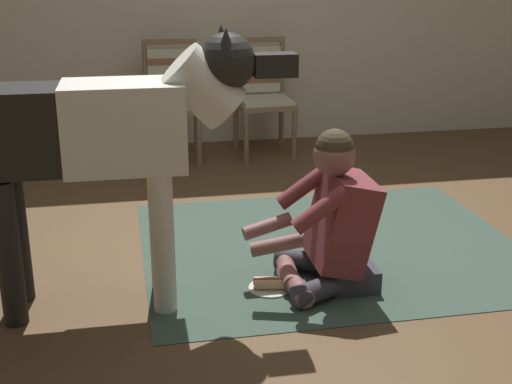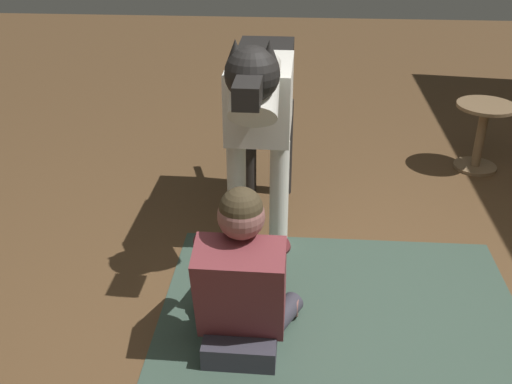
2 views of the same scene
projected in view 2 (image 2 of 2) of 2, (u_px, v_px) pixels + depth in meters
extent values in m
plane|color=brown|center=(330.00, 350.00, 2.81)|extent=(15.20, 15.20, 0.00)
cube|color=#394D41|center=(345.00, 368.00, 2.70)|extent=(2.21, 1.86, 0.01)
cube|color=#36343F|center=(240.00, 345.00, 2.75)|extent=(0.25, 0.34, 0.12)
cylinder|color=#36343F|center=(213.00, 320.00, 2.90)|extent=(0.41, 0.26, 0.11)
cylinder|color=#885651|center=(231.00, 302.00, 3.03)|extent=(0.12, 0.36, 0.09)
cylinder|color=#36343F|center=(275.00, 323.00, 2.88)|extent=(0.41, 0.27, 0.11)
cylinder|color=#885651|center=(264.00, 304.00, 3.02)|extent=(0.12, 0.37, 0.09)
cube|color=brown|center=(241.00, 288.00, 2.66)|extent=(0.32, 0.40, 0.51)
cylinder|color=brown|center=(207.00, 242.00, 2.75)|extent=(0.29, 0.08, 0.24)
cylinder|color=#885651|center=(224.00, 252.00, 3.01)|extent=(0.28, 0.11, 0.12)
cylinder|color=brown|center=(282.00, 246.00, 2.72)|extent=(0.29, 0.08, 0.24)
cylinder|color=#885651|center=(273.00, 254.00, 2.99)|extent=(0.28, 0.11, 0.12)
sphere|color=#885651|center=(241.00, 216.00, 2.54)|extent=(0.21, 0.21, 0.21)
sphere|color=#3D3220|center=(241.00, 209.00, 2.52)|extent=(0.19, 0.19, 0.19)
cylinder|color=silver|center=(279.00, 195.00, 3.45)|extent=(0.11, 0.11, 0.69)
cylinder|color=silver|center=(237.00, 193.00, 3.47)|extent=(0.11, 0.11, 0.69)
cylinder|color=black|center=(284.00, 148.00, 4.06)|extent=(0.11, 0.11, 0.69)
cylinder|color=black|center=(248.00, 146.00, 4.08)|extent=(0.11, 0.11, 0.69)
cube|color=silver|center=(260.00, 97.00, 3.33)|extent=(0.55, 0.36, 0.40)
cube|color=black|center=(266.00, 75.00, 3.70)|extent=(0.48, 0.35, 0.38)
cylinder|color=silver|center=(254.00, 89.00, 2.93)|extent=(0.40, 0.26, 0.40)
sphere|color=black|center=(252.00, 74.00, 2.78)|extent=(0.27, 0.27, 0.27)
cube|color=black|center=(247.00, 93.00, 2.59)|extent=(0.20, 0.12, 0.11)
cone|color=black|center=(270.00, 53.00, 2.74)|extent=(0.10, 0.10, 0.12)
cone|color=black|center=(235.00, 52.00, 2.75)|extent=(0.10, 0.10, 0.12)
cylinder|color=black|center=(268.00, 70.00, 3.95)|extent=(0.35, 0.06, 0.23)
cylinder|color=silver|center=(249.00, 298.00, 3.14)|extent=(0.23, 0.23, 0.01)
cylinder|color=#E4B27F|center=(245.00, 293.00, 3.13)|extent=(0.18, 0.08, 0.05)
cylinder|color=#E4B27F|center=(253.00, 294.00, 3.12)|extent=(0.18, 0.08, 0.05)
cylinder|color=maroon|center=(249.00, 293.00, 3.13)|extent=(0.18, 0.07, 0.04)
cylinder|color=brown|center=(480.00, 138.00, 4.46)|extent=(0.07, 0.07, 0.49)
cylinder|color=brown|center=(475.00, 166.00, 4.57)|extent=(0.32, 0.32, 0.02)
cylinder|color=brown|center=(487.00, 106.00, 4.34)|extent=(0.43, 0.43, 0.02)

